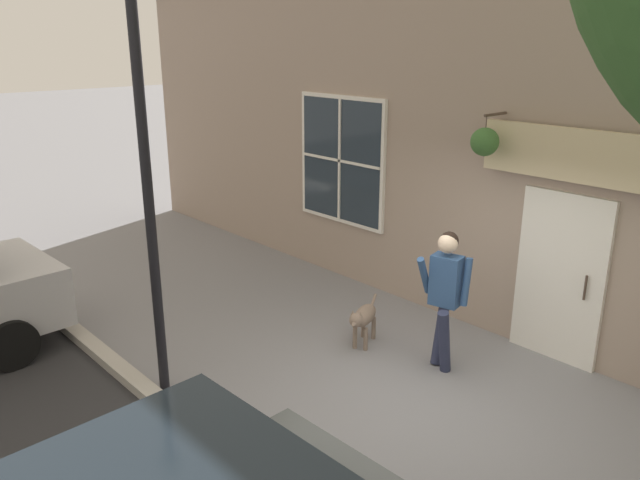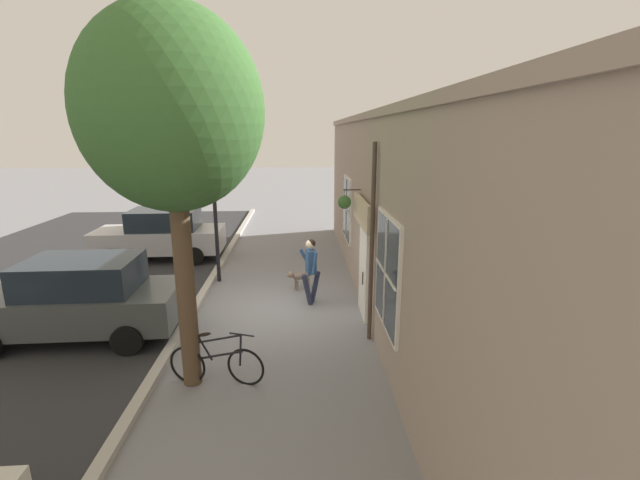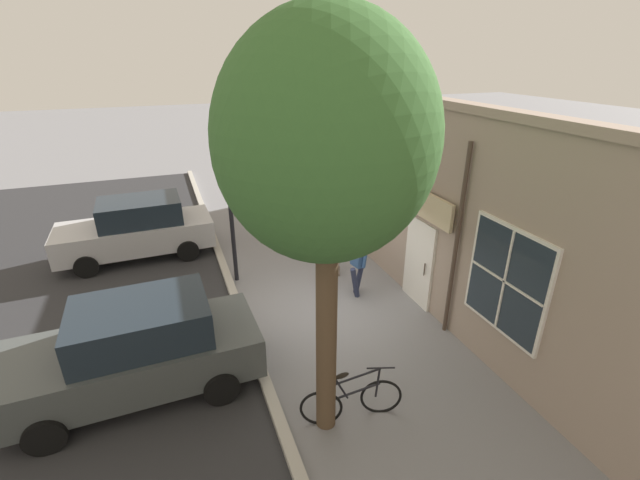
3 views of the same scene
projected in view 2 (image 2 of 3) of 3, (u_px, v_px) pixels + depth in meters
ground_plane at (275, 310)px, 10.70m from camera, size 90.00×90.00×0.00m
curb_and_road at (34, 314)px, 10.42m from camera, size 10.10×28.00×0.12m
storefront_facade at (370, 216)px, 10.22m from camera, size 0.95×18.00×4.76m
pedestrian_walking at (311, 265)px, 10.87m from camera, size 0.58×0.55×1.72m
dog_on_leash at (300, 276)px, 12.02m from camera, size 0.91×0.49×0.60m
street_tree_by_curb at (169, 116)px, 6.46m from camera, size 2.84×2.55×6.21m
leaning_bicycle at (217, 364)px, 7.50m from camera, size 1.71×0.38×1.01m
parked_car_nearest_curb at (161, 234)px, 14.85m from camera, size 4.35×2.03×1.75m
parked_car_mid_block at (78, 299)px, 9.10m from camera, size 4.35×2.03×1.75m
street_lamp at (213, 178)px, 12.02m from camera, size 0.32×0.32×4.69m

